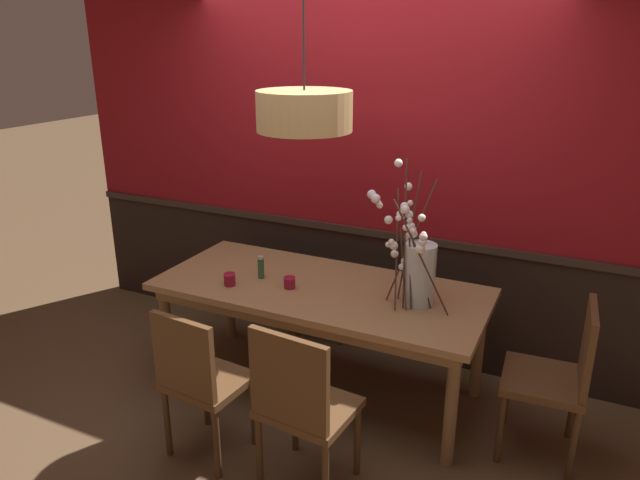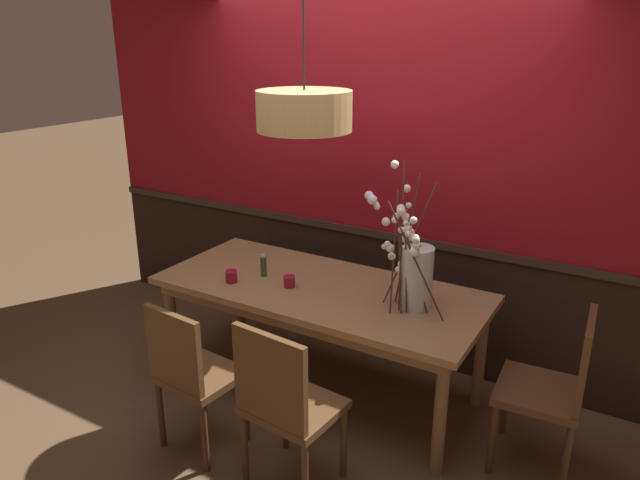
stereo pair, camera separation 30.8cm
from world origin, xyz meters
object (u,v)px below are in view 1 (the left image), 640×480
dining_table (320,297)px  chair_near_side_right (301,402)px  condiment_bottle (261,268)px  chair_near_side_left (199,377)px  candle_holder_nearer_center (230,279)px  vase_with_blossoms (416,268)px  chair_head_east_end (559,373)px  chair_far_side_left (331,264)px  pendant_lamp (304,111)px  candle_holder_nearer_edge (290,282)px

dining_table → chair_near_side_right: 0.94m
condiment_bottle → chair_near_side_left: bearing=-82.9°
chair_near_side_right → candle_holder_nearer_center: 1.09m
condiment_bottle → vase_with_blossoms: bearing=3.7°
chair_head_east_end → chair_far_side_left: 1.96m
chair_near_side_left → chair_far_side_left: chair_far_side_left is taller
vase_with_blossoms → candle_holder_nearer_center: size_ratio=10.85×
chair_near_side_right → vase_with_blossoms: 1.05m
dining_table → chair_near_side_right: chair_near_side_right is taller
vase_with_blossoms → chair_far_side_left: bearing=138.1°
candle_holder_nearer_center → pendant_lamp: (0.45, 0.19, 1.05)m
dining_table → chair_head_east_end: size_ratio=2.25×
chair_head_east_end → dining_table: bearing=179.3°
dining_table → chair_near_side_left: bearing=-108.6°
candle_holder_nearer_edge → pendant_lamp: pendant_lamp is taller
candle_holder_nearer_center → chair_near_side_left: bearing=-71.1°
pendant_lamp → candle_holder_nearer_edge: bearing=-146.1°
chair_far_side_left → pendant_lamp: size_ratio=1.11×
dining_table → condiment_bottle: bearing=-173.5°
dining_table → candle_holder_nearer_edge: size_ratio=26.95×
candle_holder_nearer_center → candle_holder_nearer_edge: candle_holder_nearer_center is taller
chair_head_east_end → pendant_lamp: 2.02m
chair_near_side_right → chair_near_side_left: (-0.61, -0.01, -0.02)m
candle_holder_nearer_center → dining_table: bearing=24.3°
condiment_bottle → dining_table: bearing=6.5°
chair_far_side_left → candle_holder_nearer_center: size_ratio=12.14×
pendant_lamp → vase_with_blossoms: bearing=5.8°
candle_holder_nearer_center → pendant_lamp: 1.16m
chair_far_side_left → pendant_lamp: bearing=-75.5°
chair_near_side_right → condiment_bottle: chair_near_side_right is taller
vase_with_blossoms → pendant_lamp: pendant_lamp is taller
chair_near_side_right → pendant_lamp: (-0.39, 0.83, 1.31)m
chair_near_side_left → candle_holder_nearer_edge: chair_near_side_left is taller
chair_near_side_left → chair_far_side_left: size_ratio=0.93×
chair_near_side_left → vase_with_blossoms: 1.37m
candle_holder_nearer_center → pendant_lamp: bearing=22.7°
chair_near_side_left → vase_with_blossoms: (0.91, 0.91, 0.46)m
chair_near_side_left → pendant_lamp: size_ratio=1.03×
vase_with_blossoms → pendant_lamp: (-0.69, -0.07, 0.87)m
chair_near_side_right → chair_far_side_left: chair_far_side_left is taller
chair_far_side_left → condiment_bottle: chair_far_side_left is taller
chair_far_side_left → vase_with_blossoms: size_ratio=1.12×
dining_table → pendant_lamp: bearing=-146.7°
chair_far_side_left → vase_with_blossoms: (0.92, -0.83, 0.44)m
chair_near_side_right → condiment_bottle: size_ratio=6.29×
chair_head_east_end → candle_holder_nearer_center: 2.01m
candle_holder_nearer_edge → condiment_bottle: size_ratio=0.51×
chair_near_side_left → condiment_bottle: 0.90m
chair_near_side_right → candle_holder_nearer_edge: size_ratio=12.25×
chair_near_side_left → chair_near_side_right: bearing=0.9°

